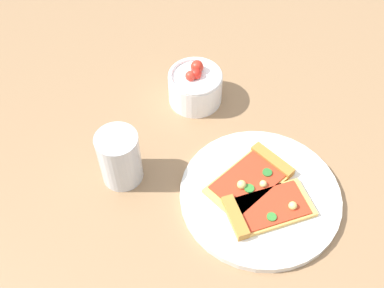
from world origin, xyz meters
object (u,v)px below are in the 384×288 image
(pizza_slice_far, at_px, (253,178))
(soda_glass, at_px, (120,158))
(plate, at_px, (260,195))
(pizza_slice_near, at_px, (263,210))
(salad_bowl, at_px, (195,86))

(pizza_slice_far, distance_m, soda_glass, 0.23)
(pizza_slice_far, bearing_deg, plate, 109.78)
(plate, xyz_separation_m, pizza_slice_near, (0.00, 0.04, 0.01))
(plate, relative_size, pizza_slice_far, 1.66)
(salad_bowl, xyz_separation_m, soda_glass, (0.14, 0.18, 0.01))
(plate, height_order, salad_bowl, salad_bowl)
(plate, bearing_deg, soda_glass, -14.21)
(plate, relative_size, soda_glass, 2.63)
(salad_bowl, distance_m, soda_glass, 0.23)
(pizza_slice_far, bearing_deg, salad_bowl, -67.94)
(plate, height_order, pizza_slice_far, pizza_slice_far)
(soda_glass, bearing_deg, pizza_slice_near, 157.79)
(plate, height_order, pizza_slice_near, pizza_slice_near)
(pizza_slice_near, distance_m, pizza_slice_far, 0.06)
(pizza_slice_near, height_order, pizza_slice_far, pizza_slice_far)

